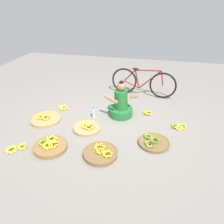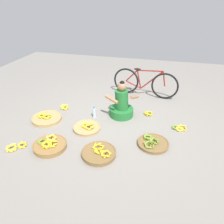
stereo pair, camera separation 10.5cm
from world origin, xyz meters
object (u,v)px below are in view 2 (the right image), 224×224
banana_basket_front_right (99,153)px  water_bottle (94,113)px  banana_basket_front_center (50,145)px  bicycle_leaning (145,83)px  loose_bananas_back_center (149,113)px  banana_basket_back_left (153,143)px  loose_bananas_near_bicycle (179,128)px  loose_bananas_front_left (15,147)px  banana_basket_back_right (87,128)px  vendor_woman_front (122,105)px  loose_bananas_mid_right (64,107)px  banana_basket_near_vendor (47,118)px

banana_basket_front_right → water_bottle: bearing=112.3°
banana_basket_front_center → bicycle_leaning: bearing=62.8°
loose_bananas_back_center → banana_basket_back_left: bearing=-80.4°
loose_bananas_near_bicycle → loose_bananas_front_left: bearing=-154.4°
bicycle_leaning → loose_bananas_front_left: 3.38m
loose_bananas_front_left → water_bottle: 1.69m
banana_basket_back_right → banana_basket_back_left: size_ratio=0.98×
vendor_woman_front → loose_bananas_mid_right: vendor_woman_front is taller
vendor_woman_front → loose_bananas_front_left: 2.23m
banana_basket_front_right → loose_bananas_near_bicycle: bearing=40.8°
banana_basket_near_vendor → water_bottle: size_ratio=2.46×
vendor_woman_front → loose_bananas_mid_right: 1.40m
banana_basket_back_right → water_bottle: water_bottle is taller
loose_bananas_near_bicycle → vendor_woman_front: bearing=169.0°
banana_basket_front_center → banana_basket_front_right: bearing=2.0°
banana_basket_back_left → loose_bananas_front_left: banana_basket_back_left is taller
vendor_woman_front → banana_basket_back_right: 0.92m
vendor_woman_front → bicycle_leaning: size_ratio=0.48×
banana_basket_back_left → loose_bananas_front_left: (-2.33, -0.71, -0.01)m
banana_basket_front_center → banana_basket_front_right: size_ratio=1.01×
loose_bananas_front_left → loose_bananas_near_bicycle: bearing=25.6°
loose_bananas_near_bicycle → loose_bananas_mid_right: size_ratio=1.21×
banana_basket_back_right → vendor_woman_front: bearing=51.6°
banana_basket_back_left → banana_basket_front_right: (-0.85, -0.51, 0.01)m
water_bottle → banana_basket_front_right: bearing=-67.7°
bicycle_leaning → banana_basket_front_right: bearing=-99.7°
bicycle_leaning → banana_basket_front_center: bicycle_leaning is taller
vendor_woman_front → water_bottle: vendor_woman_front is taller
loose_bananas_back_center → loose_bananas_mid_right: size_ratio=0.91×
banana_basket_back_right → water_bottle: (-0.00, 0.47, 0.08)m
loose_bananas_back_center → banana_basket_back_right: bearing=-141.8°
banana_basket_back_right → loose_bananas_front_left: bearing=-138.7°
vendor_woman_front → loose_bananas_mid_right: bearing=-179.4°
banana_basket_front_center → loose_bananas_near_bicycle: banana_basket_front_center is taller
vendor_woman_front → banana_basket_near_vendor: bearing=-158.6°
banana_basket_back_right → banana_basket_front_center: (-0.42, -0.71, 0.02)m
loose_bananas_back_center → loose_bananas_front_left: size_ratio=0.66×
bicycle_leaning → banana_basket_front_right: bicycle_leaning is taller
banana_basket_back_right → loose_bananas_near_bicycle: banana_basket_back_right is taller
banana_basket_near_vendor → banana_basket_front_right: size_ratio=1.08×
loose_bananas_back_center → loose_bananas_front_left: 2.79m
vendor_woman_front → water_bottle: 0.62m
water_bottle → loose_bananas_near_bicycle: bearing=-0.3°
banana_basket_back_right → loose_bananas_front_left: size_ratio=1.62×
banana_basket_near_vendor → loose_bananas_front_left: (-0.05, -0.99, -0.01)m
bicycle_leaning → loose_bananas_front_left: size_ratio=5.03×
bicycle_leaning → loose_bananas_mid_right: 2.13m
loose_bananas_mid_right → banana_basket_back_left: bearing=-21.8°
loose_bananas_near_bicycle → bicycle_leaning: bearing=121.8°
loose_bananas_near_bicycle → water_bottle: water_bottle is taller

